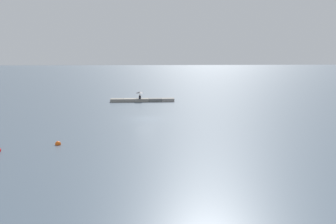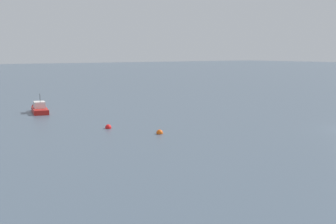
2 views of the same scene
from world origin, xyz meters
name	(u,v)px [view 1 (image 1 of 2)]	position (x,y,z in m)	size (l,w,h in m)	color
ground_plane	(145,119)	(0.00, 0.00, 0.00)	(500.00, 500.00, 0.00)	#475666
seawall_pier	(142,100)	(0.00, -19.32, 0.29)	(11.63, 1.89, 0.59)	gray
person_seated_dark_left	(140,97)	(0.46, -19.13, 0.84)	(0.40, 0.60, 0.73)	#1E2333
umbrella_open_black	(140,92)	(0.46, -19.31, 1.71)	(1.45, 1.45, 1.31)	black
mooring_buoy_mid	(58,144)	(8.84, 14.62, 0.10)	(0.55, 0.55, 0.55)	#EA5914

